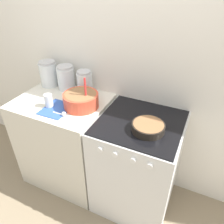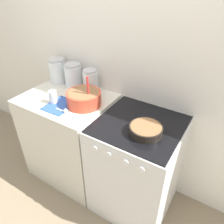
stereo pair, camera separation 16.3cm
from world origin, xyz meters
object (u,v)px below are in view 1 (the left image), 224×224
baking_pan (148,127)px  storage_jar_left (49,75)px  mixing_bowl (81,99)px  tin_can (49,101)px  stove (137,164)px  storage_jar_middle (66,79)px  storage_jar_right (85,84)px

baking_pan → storage_jar_left: (-1.08, 0.29, 0.07)m
mixing_bowl → tin_can: (-0.24, -0.11, -0.01)m
stove → tin_can: (-0.75, -0.12, 0.51)m
storage_jar_middle → stove: bearing=-14.5°
stove → storage_jar_right: 0.84m
mixing_bowl → storage_jar_right: size_ratio=1.34×
tin_can → storage_jar_right: bearing=65.7°
stove → storage_jar_middle: size_ratio=3.98×
storage_jar_right → tin_can: storage_jar_right is taller
stove → mixing_bowl: (-0.51, -0.00, 0.52)m
baking_pan → storage_jar_left: size_ratio=0.97×
storage_jar_right → tin_can: bearing=-114.3°
storage_jar_middle → storage_jar_right: size_ratio=1.06×
storage_jar_left → tin_can: bearing=-52.7°
storage_jar_right → tin_can: 0.36m
baking_pan → storage_jar_left: bearing=165.0°
mixing_bowl → baking_pan: (0.59, -0.08, -0.04)m
baking_pan → storage_jar_middle: size_ratio=1.02×
baking_pan → storage_jar_middle: bearing=161.9°
stove → storage_jar_middle: 0.99m
storage_jar_left → storage_jar_middle: (0.20, 0.00, -0.00)m
baking_pan → storage_jar_right: (-0.68, 0.29, 0.06)m
mixing_bowl → baking_pan: bearing=-7.3°
storage_jar_left → baking_pan: bearing=-15.0°
baking_pan → storage_jar_middle: 0.93m
baking_pan → tin_can: bearing=-177.3°
stove → storage_jar_middle: bearing=165.5°
storage_jar_middle → tin_can: storage_jar_middle is taller
mixing_bowl → baking_pan: mixing_bowl is taller
mixing_bowl → storage_jar_middle: 0.36m
storage_jar_middle → storage_jar_left: bearing=-180.0°
storage_jar_left → stove: bearing=-11.7°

